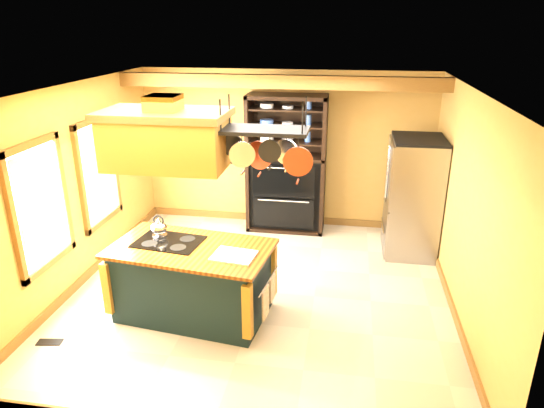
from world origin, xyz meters
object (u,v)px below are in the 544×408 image
(kitchen_island, at_px, (193,280))
(refrigerator, at_px, (412,199))
(hutch, at_px, (286,179))
(pot_rack, at_px, (266,142))
(range_hood, at_px, (166,137))

(kitchen_island, bearing_deg, refrigerator, 45.86)
(kitchen_island, relative_size, hutch, 0.87)
(kitchen_island, height_order, refrigerator, refrigerator)
(kitchen_island, distance_m, pot_rack, 1.99)
(kitchen_island, xyz_separation_m, range_hood, (-0.20, -0.00, 1.77))
(pot_rack, bearing_deg, refrigerator, 49.82)
(pot_rack, xyz_separation_m, refrigerator, (1.89, 2.24, -1.36))
(kitchen_island, bearing_deg, pot_rack, 7.20)
(range_hood, bearing_deg, pot_rack, 0.00)
(kitchen_island, xyz_separation_m, refrigerator, (2.81, 2.24, 0.41))
(kitchen_island, height_order, pot_rack, pot_rack)
(refrigerator, height_order, hutch, hutch)
(pot_rack, bearing_deg, hutch, 92.83)
(range_hood, bearing_deg, refrigerator, 36.72)
(range_hood, bearing_deg, hutch, 71.39)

